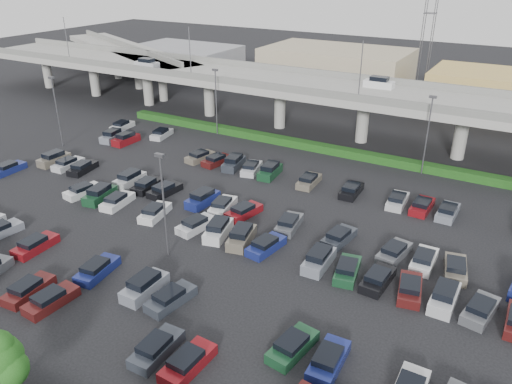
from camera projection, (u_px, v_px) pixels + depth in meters
ground at (216, 221)px, 53.38m from camera, size 280.00×280.00×0.00m
overpass at (332, 92)px, 75.56m from camera, size 150.00×13.00×15.80m
on_ramp at (127, 52)px, 107.69m from camera, size 50.93×30.13×8.80m
hedge at (312, 146)px, 72.73m from camera, size 66.00×1.60×1.10m
parked_cars at (189, 227)px, 50.79m from camera, size 62.99×41.68×1.67m
light_poles at (193, 153)px, 54.14m from camera, size 66.90×48.38×10.30m
distant_buildings at (452, 84)px, 94.61m from camera, size 138.00×24.00×9.00m
comm_tower at (431, 10)px, 102.86m from camera, size 2.40×2.40×30.00m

